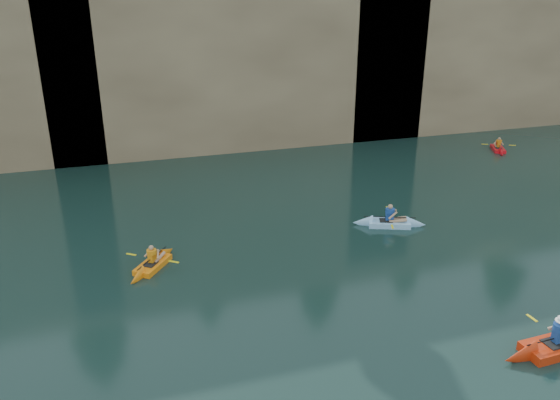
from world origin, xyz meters
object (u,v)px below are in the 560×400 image
object	(u,v)px
kayaker_orange	(153,264)
kayaker_red_far	(498,148)
kayaker_ltblue_near	(389,223)
main_kayaker	(557,346)

from	to	relation	value
kayaker_orange	kayaker_red_far	distance (m)	24.69
kayaker_ltblue_near	kayaker_red_far	bearing A→B (deg)	56.60
main_kayaker	kayaker_red_far	distance (m)	21.79
main_kayaker	kayaker_red_far	xyz separation A→B (m)	(12.11, 18.11, -0.05)
main_kayaker	kayaker_red_far	world-z (taller)	main_kayaker
kayaker_ltblue_near	kayaker_red_far	distance (m)	15.18
main_kayaker	kayaker_red_far	bearing A→B (deg)	54.13
kayaker_ltblue_near	main_kayaker	bearing A→B (deg)	-65.85
main_kayaker	kayaker_ltblue_near	xyz separation A→B (m)	(-0.37, 9.48, -0.03)
kayaker_red_far	kayaker_ltblue_near	bearing A→B (deg)	150.94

